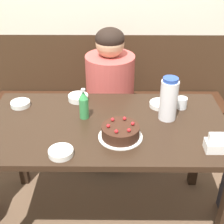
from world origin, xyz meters
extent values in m
plane|color=brown|center=(0.00, 0.00, 0.00)|extent=(12.00, 12.00, 0.00)
cube|color=#3D2819|center=(0.00, 1.05, 0.49)|extent=(4.80, 0.04, 0.99)
cube|color=#381E11|center=(0.00, 0.83, 0.23)|extent=(2.00, 0.38, 0.47)
cube|color=black|center=(0.00, 0.00, 0.76)|extent=(1.44, 0.76, 0.03)
cube|color=black|center=(0.67, -0.33, 0.37)|extent=(0.06, 0.06, 0.74)
cube|color=black|center=(-0.67, 0.33, 0.37)|extent=(0.06, 0.06, 0.74)
cube|color=black|center=(0.67, 0.33, 0.37)|extent=(0.06, 0.06, 0.74)
cylinder|color=white|center=(0.08, -0.13, 0.78)|extent=(0.24, 0.24, 0.01)
cylinder|color=#381E14|center=(0.08, -0.13, 0.82)|extent=(0.21, 0.21, 0.07)
sphere|color=red|center=(0.15, -0.12, 0.86)|extent=(0.02, 0.02, 0.02)
sphere|color=red|center=(0.10, -0.07, 0.86)|extent=(0.02, 0.02, 0.02)
sphere|color=red|center=(0.04, -0.08, 0.86)|extent=(0.02, 0.02, 0.02)
sphere|color=red|center=(0.01, -0.15, 0.86)|extent=(0.02, 0.02, 0.02)
sphere|color=red|center=(0.06, -0.20, 0.86)|extent=(0.02, 0.02, 0.02)
sphere|color=red|center=(0.12, -0.19, 0.86)|extent=(0.02, 0.02, 0.02)
cylinder|color=white|center=(0.36, 0.07, 0.90)|extent=(0.10, 0.10, 0.24)
cylinder|color=#28479E|center=(0.36, 0.07, 1.03)|extent=(0.09, 0.09, 0.02)
cylinder|color=#388E4C|center=(-0.14, 0.07, 0.84)|extent=(0.06, 0.06, 0.13)
cone|color=#388E4C|center=(-0.14, 0.07, 0.93)|extent=(0.06, 0.06, 0.05)
cylinder|color=silver|center=(-0.14, 0.07, 0.96)|extent=(0.03, 0.03, 0.01)
cube|color=white|center=(0.57, -0.25, 0.80)|extent=(0.11, 0.08, 0.05)
cube|color=white|center=(0.57, -0.25, 0.86)|extent=(0.09, 0.03, 0.05)
cylinder|color=white|center=(-0.22, -0.29, 0.79)|extent=(0.13, 0.13, 0.03)
cylinder|color=white|center=(-0.56, 0.21, 0.79)|extent=(0.12, 0.12, 0.03)
cylinder|color=white|center=(-0.19, 0.29, 0.80)|extent=(0.13, 0.13, 0.04)
cylinder|color=white|center=(0.34, 0.21, 0.79)|extent=(0.14, 0.14, 0.03)
cylinder|color=silver|center=(0.47, 0.19, 0.81)|extent=(0.07, 0.07, 0.07)
cube|color=#33333D|center=(0.01, 0.64, 0.23)|extent=(0.30, 0.34, 0.45)
cylinder|color=#BC4C47|center=(0.01, 0.64, 0.70)|extent=(0.37, 0.37, 0.50)
sphere|color=tan|center=(0.01, 0.64, 1.05)|extent=(0.21, 0.21, 0.21)
ellipsoid|color=black|center=(0.01, 0.64, 1.08)|extent=(0.21, 0.21, 0.16)
camera|label=1|loc=(0.04, -1.53, 1.78)|focal=50.00mm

